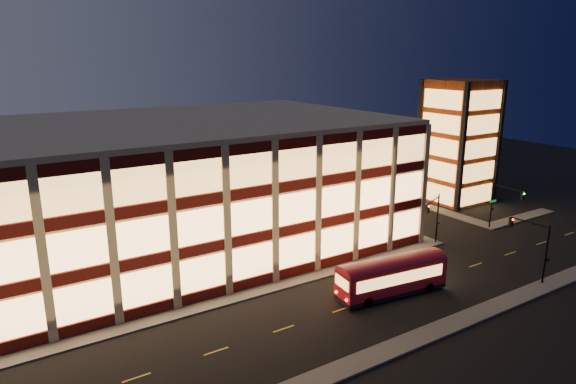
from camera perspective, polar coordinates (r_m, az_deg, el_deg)
ground at (r=48.42m, az=-2.32°, el=-11.32°), size 200.00×200.00×0.00m
sidewalk_office_south at (r=47.91m, az=-6.10°, el=-11.60°), size 54.00×2.00×0.15m
sidewalk_office_east at (r=73.76m, az=6.37°, el=-1.93°), size 2.00×30.00×0.15m
sidewalk_tower_south at (r=75.96m, az=24.23°, el=-2.70°), size 14.00×2.00×0.15m
sidewalk_tower_west at (r=80.93m, az=12.43°, el=-0.66°), size 2.00×30.00×0.15m
sidewalk_near at (r=39.20m, az=7.92°, el=-18.23°), size 100.00×2.00×0.15m
office_building at (r=59.33m, az=-13.20°, el=0.75°), size 50.45×30.45×14.50m
stair_tower at (r=80.15m, az=18.37°, el=5.31°), size 8.60×8.60×18.00m
traffic_signal_far at (r=60.57m, az=15.92°, el=-2.22°), size 3.79×1.87×6.00m
traffic_signal_right at (r=68.76m, az=22.72°, el=-0.80°), size 1.20×4.37×6.00m
traffic_signal_near at (r=55.33m, az=25.58°, el=-4.78°), size 0.32×4.45×6.00m
trolley_bus at (r=48.58m, az=11.46°, el=-8.92°), size 10.94×3.97×3.62m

